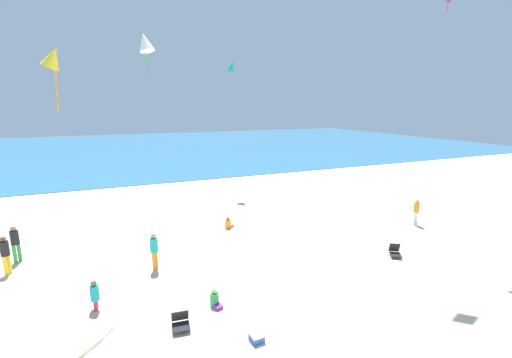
{
  "coord_description": "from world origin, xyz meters",
  "views": [
    {
      "loc": [
        -5.86,
        -5.01,
        7.03
      ],
      "look_at": [
        0.0,
        8.75,
        3.76
      ],
      "focal_mm": 23.42,
      "sensor_mm": 36.0,
      "label": 1
    }
  ],
  "objects_px": {
    "beach_chair_near_camera": "(181,322)",
    "person_4": "(228,224)",
    "person_1": "(215,300)",
    "beach_chair_far_right": "(395,251)",
    "person_5": "(5,252)",
    "kite_yellow": "(53,58)",
    "person_3": "(15,241)",
    "cooler_box": "(257,337)",
    "person_7": "(154,249)",
    "person_6": "(95,297)",
    "person_2": "(416,210)",
    "kite_white": "(145,42)",
    "kite_teal": "(232,66)"
  },
  "relations": [
    {
      "from": "person_1",
      "to": "person_5",
      "type": "height_order",
      "value": "person_5"
    },
    {
      "from": "kite_yellow",
      "to": "person_1",
      "type": "bearing_deg",
      "value": 25.52
    },
    {
      "from": "person_2",
      "to": "person_3",
      "type": "bearing_deg",
      "value": 75.01
    },
    {
      "from": "beach_chair_near_camera",
      "to": "person_2",
      "type": "distance_m",
      "value": 15.44
    },
    {
      "from": "cooler_box",
      "to": "person_4",
      "type": "relative_size",
      "value": 0.63
    },
    {
      "from": "beach_chair_far_right",
      "to": "beach_chair_near_camera",
      "type": "xyz_separation_m",
      "value": [
        -10.45,
        -1.33,
        -0.02
      ]
    },
    {
      "from": "cooler_box",
      "to": "person_7",
      "type": "distance_m",
      "value": 6.45
    },
    {
      "from": "person_4",
      "to": "person_5",
      "type": "bearing_deg",
      "value": 158.38
    },
    {
      "from": "person_4",
      "to": "person_6",
      "type": "distance_m",
      "value": 9.37
    },
    {
      "from": "person_2",
      "to": "kite_white",
      "type": "distance_m",
      "value": 17.44
    },
    {
      "from": "beach_chair_near_camera",
      "to": "person_6",
      "type": "relative_size",
      "value": 0.49
    },
    {
      "from": "kite_teal",
      "to": "cooler_box",
      "type": "bearing_deg",
      "value": -107.22
    },
    {
      "from": "kite_teal",
      "to": "beach_chair_far_right",
      "type": "bearing_deg",
      "value": -79.76
    },
    {
      "from": "cooler_box",
      "to": "kite_white",
      "type": "relative_size",
      "value": 0.36
    },
    {
      "from": "person_3",
      "to": "kite_yellow",
      "type": "distance_m",
      "value": 11.78
    },
    {
      "from": "beach_chair_near_camera",
      "to": "kite_yellow",
      "type": "height_order",
      "value": "kite_yellow"
    },
    {
      "from": "person_3",
      "to": "kite_teal",
      "type": "distance_m",
      "value": 18.77
    },
    {
      "from": "person_5",
      "to": "kite_teal",
      "type": "xyz_separation_m",
      "value": [
        13.79,
        10.19,
        9.18
      ]
    },
    {
      "from": "beach_chair_far_right",
      "to": "beach_chair_near_camera",
      "type": "height_order",
      "value": "beach_chair_far_right"
    },
    {
      "from": "person_6",
      "to": "kite_white",
      "type": "xyz_separation_m",
      "value": [
        2.12,
        -0.31,
        8.08
      ]
    },
    {
      "from": "person_6",
      "to": "person_2",
      "type": "bearing_deg",
      "value": 12.05
    },
    {
      "from": "beach_chair_near_camera",
      "to": "person_6",
      "type": "height_order",
      "value": "person_6"
    },
    {
      "from": "person_4",
      "to": "person_1",
      "type": "bearing_deg",
      "value": -141.89
    },
    {
      "from": "person_1",
      "to": "person_2",
      "type": "bearing_deg",
      "value": 89.0
    },
    {
      "from": "person_4",
      "to": "kite_teal",
      "type": "relative_size",
      "value": 0.38
    },
    {
      "from": "person_3",
      "to": "kite_yellow",
      "type": "relative_size",
      "value": 1.23
    },
    {
      "from": "person_2",
      "to": "person_3",
      "type": "xyz_separation_m",
      "value": [
        -20.88,
        3.57,
        0.07
      ]
    },
    {
      "from": "person_3",
      "to": "person_7",
      "type": "xyz_separation_m",
      "value": [
        5.74,
        -3.23,
        -0.04
      ]
    },
    {
      "from": "beach_chair_far_right",
      "to": "person_3",
      "type": "relative_size",
      "value": 0.47
    },
    {
      "from": "person_2",
      "to": "beach_chair_far_right",
      "type": "bearing_deg",
      "value": 116.94
    },
    {
      "from": "beach_chair_far_right",
      "to": "person_6",
      "type": "distance_m",
      "value": 12.97
    },
    {
      "from": "beach_chair_near_camera",
      "to": "person_2",
      "type": "height_order",
      "value": "person_2"
    },
    {
      "from": "cooler_box",
      "to": "person_3",
      "type": "xyz_separation_m",
      "value": [
        -8.04,
        9.2,
        0.89
      ]
    },
    {
      "from": "person_1",
      "to": "person_6",
      "type": "relative_size",
      "value": 0.48
    },
    {
      "from": "person_5",
      "to": "person_7",
      "type": "height_order",
      "value": "person_5"
    },
    {
      "from": "beach_chair_far_right",
      "to": "cooler_box",
      "type": "height_order",
      "value": "beach_chair_far_right"
    },
    {
      "from": "cooler_box",
      "to": "person_1",
      "type": "distance_m",
      "value": 2.36
    },
    {
      "from": "beach_chair_far_right",
      "to": "cooler_box",
      "type": "bearing_deg",
      "value": -40.31
    },
    {
      "from": "beach_chair_near_camera",
      "to": "person_3",
      "type": "bearing_deg",
      "value": -135.74
    },
    {
      "from": "person_6",
      "to": "kite_yellow",
      "type": "relative_size",
      "value": 0.99
    },
    {
      "from": "person_4",
      "to": "person_5",
      "type": "xyz_separation_m",
      "value": [
        -10.42,
        -1.52,
        0.72
      ]
    },
    {
      "from": "person_4",
      "to": "cooler_box",
      "type": "bearing_deg",
      "value": -133.37
    },
    {
      "from": "beach_chair_near_camera",
      "to": "person_4",
      "type": "bearing_deg",
      "value": 158.02
    },
    {
      "from": "beach_chair_near_camera",
      "to": "person_3",
      "type": "xyz_separation_m",
      "value": [
        -6.01,
        7.68,
        0.78
      ]
    },
    {
      "from": "person_1",
      "to": "person_4",
      "type": "xyz_separation_m",
      "value": [
        2.94,
        7.28,
        0.01
      ]
    },
    {
      "from": "beach_chair_far_right",
      "to": "person_6",
      "type": "bearing_deg",
      "value": -60.22
    },
    {
      "from": "person_4",
      "to": "kite_yellow",
      "type": "xyz_separation_m",
      "value": [
        -6.85,
        -9.15,
        7.78
      ]
    },
    {
      "from": "person_5",
      "to": "kite_yellow",
      "type": "height_order",
      "value": "kite_yellow"
    },
    {
      "from": "beach_chair_far_right",
      "to": "person_7",
      "type": "height_order",
      "value": "person_7"
    },
    {
      "from": "person_2",
      "to": "kite_teal",
      "type": "bearing_deg",
      "value": 24.47
    }
  ]
}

